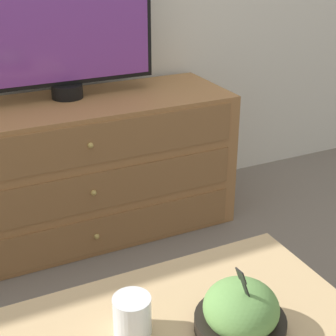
% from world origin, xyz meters
% --- Properties ---
extents(ground_plane, '(12.00, 12.00, 0.00)m').
position_xyz_m(ground_plane, '(0.00, 0.00, 0.00)').
color(ground_plane, '#70665B').
extents(dresser, '(1.40, 0.49, 0.63)m').
position_xyz_m(dresser, '(-0.11, -0.27, 0.32)').
color(dresser, '#9E6B3D').
rests_on(dresser, ground_plane).
extents(tv, '(0.79, 0.14, 0.62)m').
position_xyz_m(tv, '(-0.10, -0.19, 0.96)').
color(tv, black).
rests_on(tv, dresser).
extents(takeout_bowl, '(0.21, 0.21, 0.19)m').
position_xyz_m(takeout_bowl, '(-0.10, -1.58, 0.51)').
color(takeout_bowl, black).
rests_on(takeout_bowl, coffee_table).
extents(drink_cup, '(0.09, 0.09, 0.09)m').
position_xyz_m(drink_cup, '(-0.33, -1.48, 0.51)').
color(drink_cup, beige).
rests_on(drink_cup, coffee_table).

